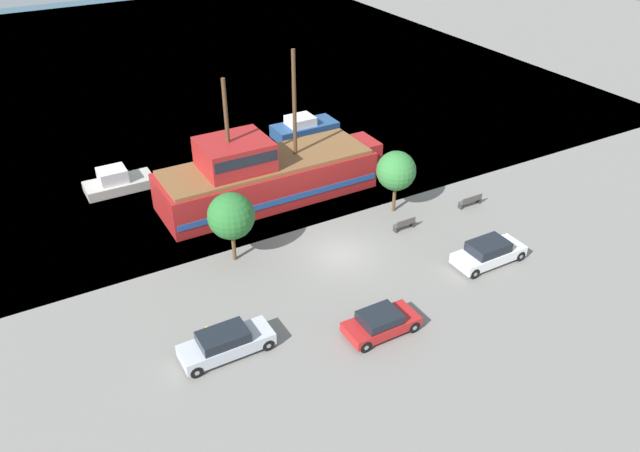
% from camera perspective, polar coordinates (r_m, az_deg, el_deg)
% --- Properties ---
extents(ground_plane, '(160.00, 160.00, 0.00)m').
position_cam_1_polar(ground_plane, '(39.86, 1.90, -2.64)').
color(ground_plane, gray).
extents(water_surface, '(80.00, 80.00, 0.00)m').
position_cam_1_polar(water_surface, '(77.31, -15.77, 13.78)').
color(water_surface, '#33566B').
rests_on(water_surface, ground).
extents(pirate_ship, '(17.06, 5.22, 10.66)m').
position_cam_1_polar(pirate_ship, '(45.47, -5.08, 4.68)').
color(pirate_ship, '#A31E1E').
rests_on(pirate_ship, water_surface).
extents(moored_boat_dockside, '(5.02, 2.32, 1.77)m').
position_cam_1_polar(moored_boat_dockside, '(49.40, -18.03, 3.87)').
color(moored_boat_dockside, '#B7B2A8').
rests_on(moored_boat_dockside, water_surface).
extents(moored_boat_outer, '(5.76, 2.59, 1.85)m').
position_cam_1_polar(moored_boat_outer, '(56.08, -1.47, 8.96)').
color(moored_boat_outer, navy).
rests_on(moored_boat_outer, water_surface).
extents(parked_car_curb_front, '(4.83, 1.82, 1.47)m').
position_cam_1_polar(parked_car_curb_front, '(32.70, -8.61, -10.53)').
color(parked_car_curb_front, '#B7BCC6').
rests_on(parked_car_curb_front, ground_plane).
extents(parked_car_curb_mid, '(4.06, 1.94, 1.33)m').
position_cam_1_polar(parked_car_curb_mid, '(33.75, 5.57, -8.79)').
color(parked_car_curb_mid, '#B21E1E').
rests_on(parked_car_curb_mid, ground_plane).
extents(parked_car_curb_rear, '(4.71, 1.94, 1.54)m').
position_cam_1_polar(parked_car_curb_rear, '(40.10, 15.16, -2.35)').
color(parked_car_curb_rear, white).
rests_on(parked_car_curb_rear, ground_plane).
extents(fire_hydrant, '(0.42, 0.25, 0.76)m').
position_cam_1_polar(fire_hydrant, '(33.99, -10.23, -9.49)').
color(fire_hydrant, yellow).
rests_on(fire_hydrant, ground_plane).
extents(bench_promenade_east, '(1.53, 0.45, 0.85)m').
position_cam_1_polar(bench_promenade_east, '(42.52, 7.74, 0.17)').
color(bench_promenade_east, '#4C4742').
rests_on(bench_promenade_east, ground_plane).
extents(bench_promenade_west, '(1.83, 0.45, 0.85)m').
position_cam_1_polar(bench_promenade_west, '(46.15, 13.60, 2.26)').
color(bench_promenade_west, '#4C4742').
rests_on(bench_promenade_west, ground_plane).
extents(tree_row_east, '(2.91, 2.91, 4.64)m').
position_cam_1_polar(tree_row_east, '(38.08, -8.13, 0.90)').
color(tree_row_east, brown).
rests_on(tree_row_east, ground_plane).
extents(tree_row_mideast, '(2.76, 2.76, 4.56)m').
position_cam_1_polar(tree_row_mideast, '(43.33, 6.98, 5.02)').
color(tree_row_mideast, brown).
rests_on(tree_row_mideast, ground_plane).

